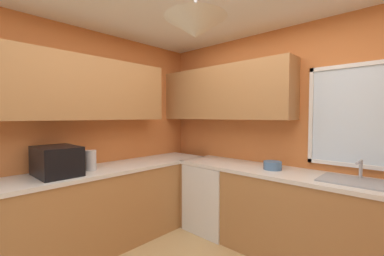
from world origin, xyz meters
name	(u,v)px	position (x,y,z in m)	size (l,w,h in m)	color
room_shell	(200,92)	(-0.35, 0.45, 1.71)	(3.69, 3.34, 2.59)	#D17238
counter_run_left	(98,208)	(-1.47, 0.00, 0.45)	(0.65, 2.95, 0.90)	#AD7542
counter_run_back	(293,215)	(0.21, 1.30, 0.45)	(2.78, 0.65, 0.90)	#AD7542
dishwasher	(214,197)	(-0.81, 1.27, 0.43)	(0.60, 0.60, 0.86)	white
microwave	(57,161)	(-1.47, -0.42, 1.05)	(0.48, 0.36, 0.29)	black
kettle	(91,160)	(-1.45, -0.09, 1.01)	(0.11, 0.11, 0.22)	#B7B7BC
sink_assembly	(357,181)	(0.76, 1.31, 0.91)	(0.59, 0.40, 0.19)	#9EA0A5
bowl	(273,165)	(-0.03, 1.30, 0.95)	(0.19, 0.19, 0.09)	#4C7099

